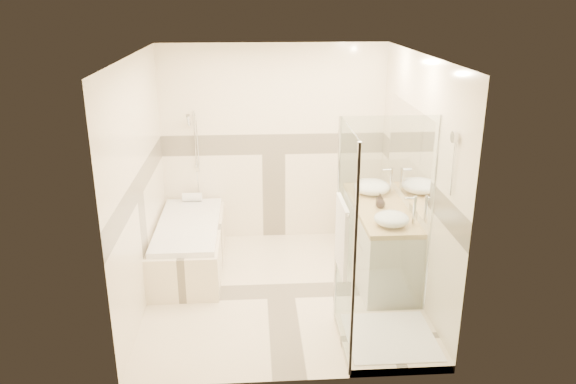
{
  "coord_description": "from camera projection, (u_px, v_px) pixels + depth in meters",
  "views": [
    {
      "loc": [
        -0.27,
        -5.37,
        3.04
      ],
      "look_at": [
        0.1,
        0.25,
        1.05
      ],
      "focal_mm": 35.0,
      "sensor_mm": 36.0,
      "label": 1
    }
  ],
  "objects": [
    {
      "name": "bathtub",
      "position": [
        189.0,
        243.0,
        6.53
      ],
      "size": [
        0.75,
        1.7,
        0.56
      ],
      "color": "beige",
      "rests_on": "ground"
    },
    {
      "name": "room",
      "position": [
        285.0,
        181.0,
        5.68
      ],
      "size": [
        2.82,
        3.02,
        2.52
      ],
      "color": "beige",
      "rests_on": "ground"
    },
    {
      "name": "folded_towels",
      "position": [
        367.0,
        184.0,
        6.75
      ],
      "size": [
        0.16,
        0.23,
        0.07
      ],
      "primitive_type": "cube",
      "rotation": [
        0.0,
        0.0,
        -0.14
      ],
      "color": "white",
      "rests_on": "vanity"
    },
    {
      "name": "amenity_bottle_a",
      "position": [
        380.0,
        200.0,
        6.11
      ],
      "size": [
        0.07,
        0.07,
        0.15
      ],
      "primitive_type": "imported",
      "rotation": [
        0.0,
        0.0,
        0.1
      ],
      "color": "black",
      "rests_on": "vanity"
    },
    {
      "name": "amenity_bottle_b",
      "position": [
        381.0,
        202.0,
        6.07
      ],
      "size": [
        0.11,
        0.11,
        0.13
      ],
      "primitive_type": "imported",
      "rotation": [
        0.0,
        0.0,
        0.02
      ],
      "color": "black",
      "rests_on": "vanity"
    },
    {
      "name": "faucet_near",
      "position": [
        391.0,
        179.0,
        6.48
      ],
      "size": [
        0.13,
        0.03,
        0.31
      ],
      "color": "silver",
      "rests_on": "vanity"
    },
    {
      "name": "vessel_sink_far",
      "position": [
        392.0,
        219.0,
        5.6
      ],
      "size": [
        0.36,
        0.36,
        0.14
      ],
      "primitive_type": "ellipsoid",
      "color": "white",
      "rests_on": "vanity"
    },
    {
      "name": "faucet_far",
      "position": [
        414.0,
        208.0,
        5.58
      ],
      "size": [
        0.13,
        0.03,
        0.31
      ],
      "color": "silver",
      "rests_on": "vanity"
    },
    {
      "name": "shower_enclosure",
      "position": [
        378.0,
        292.0,
        5.05
      ],
      "size": [
        0.96,
        0.93,
        2.04
      ],
      "color": "beige",
      "rests_on": "ground"
    },
    {
      "name": "vessel_sink_near",
      "position": [
        372.0,
        187.0,
        6.5
      ],
      "size": [
        0.42,
        0.42,
        0.17
      ],
      "primitive_type": "ellipsoid",
      "color": "white",
      "rests_on": "vanity"
    },
    {
      "name": "rolled_towel",
      "position": [
        192.0,
        197.0,
        7.1
      ],
      "size": [
        0.24,
        0.11,
        0.11
      ],
      "primitive_type": "cylinder",
      "rotation": [
        0.0,
        1.57,
        0.0
      ],
      "color": "white",
      "rests_on": "bathtub"
    },
    {
      "name": "vanity",
      "position": [
        379.0,
        241.0,
        6.29
      ],
      "size": [
        0.58,
        1.62,
        0.85
      ],
      "color": "white",
      "rests_on": "ground"
    }
  ]
}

